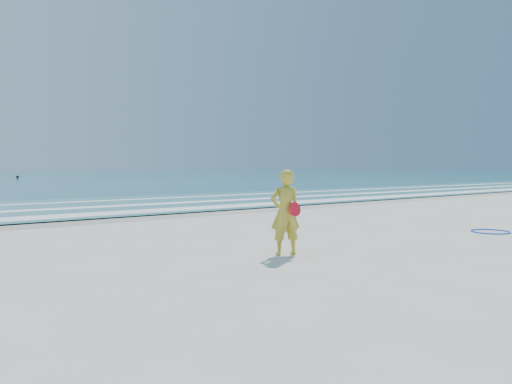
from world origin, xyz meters
TOP-DOWN VIEW (x-y plane):
  - ground at (0.00, 0.00)m, footprint 400.00×400.00m
  - wet_sand at (0.00, 9.00)m, footprint 400.00×2.40m
  - shallow at (0.00, 14.00)m, footprint 400.00×10.00m
  - foam_near at (0.00, 10.30)m, footprint 400.00×1.40m
  - foam_mid at (0.00, 13.20)m, footprint 400.00×0.90m
  - foam_far at (0.00, 16.50)m, footprint 400.00×0.60m
  - hoop at (4.73, -0.02)m, footprint 1.14×1.14m
  - buoy at (7.70, 65.53)m, footprint 0.37×0.37m
  - woman at (-1.53, 0.74)m, footprint 0.68×0.56m

SIDE VIEW (x-z plane):
  - ground at x=0.00m, z-range 0.00..0.00m
  - wet_sand at x=0.00m, z-range 0.00..0.00m
  - hoop at x=4.73m, z-range 0.00..0.03m
  - shallow at x=0.00m, z-range 0.04..0.05m
  - foam_near at x=0.00m, z-range 0.05..0.06m
  - foam_mid at x=0.00m, z-range 0.05..0.06m
  - foam_far at x=0.00m, z-range 0.05..0.06m
  - buoy at x=7.70m, z-range 0.04..0.41m
  - woman at x=-1.53m, z-range 0.00..1.61m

